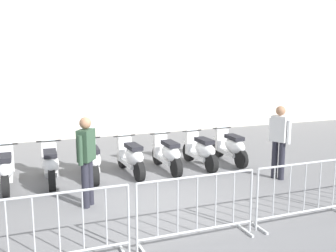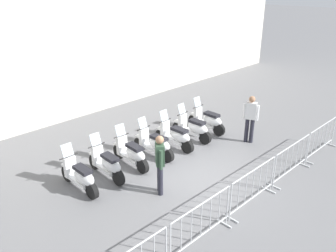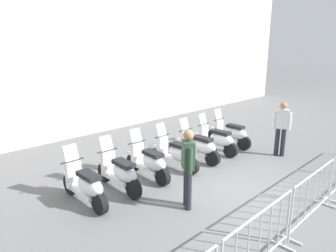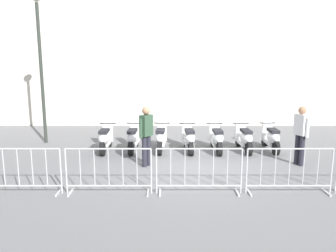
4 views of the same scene
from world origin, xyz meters
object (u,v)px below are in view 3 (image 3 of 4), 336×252
(motorcycle_2, at_px, (149,162))
(officer_mid_plaza, at_px, (188,165))
(barrier_segment_1, at_px, (259,244))
(officer_near_row_end, at_px, (282,126))
(motorcycle_4, at_px, (198,147))
(motorcycle_1, at_px, (120,173))
(barrier_segment_2, at_px, (313,197))
(motorcycle_6, at_px, (231,134))
(motorcycle_3, at_px, (176,154))
(motorcycle_0, at_px, (85,185))
(motorcycle_5, at_px, (216,140))

(motorcycle_2, relative_size, officer_mid_plaza, 0.99)
(barrier_segment_1, relative_size, officer_near_row_end, 1.12)
(motorcycle_2, xyz_separation_m, officer_near_row_end, (3.76, -2.25, 0.53))
(motorcycle_4, relative_size, barrier_segment_1, 0.89)
(motorcycle_1, xyz_separation_m, barrier_segment_2, (1.22, -4.01, 0.07))
(motorcycle_6, distance_m, officer_near_row_end, 1.73)
(motorcycle_6, bearing_deg, officer_near_row_end, -88.30)
(motorcycle_3, relative_size, motorcycle_6, 1.00)
(motorcycle_0, relative_size, officer_mid_plaza, 0.99)
(motorcycle_2, distance_m, motorcycle_6, 3.76)
(motorcycle_3, relative_size, motorcycle_5, 1.00)
(motorcycle_2, xyz_separation_m, barrier_segment_1, (-1.72, -3.52, 0.07))
(motorcycle_6, height_order, barrier_segment_1, motorcycle_6)
(motorcycle_6, xyz_separation_m, officer_mid_plaza, (-4.37, -1.00, 0.53))
(motorcycle_2, distance_m, motorcycle_3, 0.95)
(barrier_segment_1, distance_m, barrier_segment_2, 2.04)
(motorcycle_5, bearing_deg, motorcycle_2, 169.24)
(motorcycle_3, bearing_deg, barrier_segment_2, -99.82)
(motorcycle_6, relative_size, officer_mid_plaza, 0.99)
(motorcycle_1, relative_size, motorcycle_3, 0.99)
(barrier_segment_2, distance_m, officer_mid_plaza, 2.50)
(motorcycle_3, bearing_deg, motorcycle_1, 169.40)
(motorcycle_1, relative_size, officer_near_row_end, 0.99)
(barrier_segment_1, bearing_deg, officer_mid_plaza, 61.07)
(officer_near_row_end, bearing_deg, motorcycle_4, 135.92)
(motorcycle_0, height_order, motorcycle_3, same)
(officer_mid_plaza, bearing_deg, motorcycle_6, 12.84)
(motorcycle_3, relative_size, motorcycle_4, 1.00)
(motorcycle_1, distance_m, officer_near_row_end, 5.28)
(motorcycle_2, height_order, motorcycle_3, same)
(motorcycle_4, distance_m, motorcycle_6, 1.88)
(motorcycle_1, distance_m, motorcycle_5, 3.76)
(motorcycle_3, distance_m, barrier_segment_1, 4.24)
(officer_mid_plaza, bearing_deg, motorcycle_0, 122.76)
(officer_near_row_end, bearing_deg, motorcycle_5, 119.70)
(motorcycle_5, bearing_deg, barrier_segment_1, -146.33)
(motorcycle_3, distance_m, motorcycle_5, 1.87)
(motorcycle_5, bearing_deg, motorcycle_1, 169.83)
(motorcycle_1, distance_m, motorcycle_2, 0.94)
(motorcycle_6, relative_size, barrier_segment_2, 0.89)
(barrier_segment_1, relative_size, barrier_segment_2, 1.00)
(motorcycle_2, distance_m, barrier_segment_2, 3.88)
(motorcycle_3, bearing_deg, officer_near_row_end, -35.79)
(motorcycle_5, distance_m, motorcycle_6, 0.94)
(motorcycle_5, distance_m, barrier_segment_1, 5.40)
(motorcycle_4, bearing_deg, motorcycle_0, 169.93)
(motorcycle_4, height_order, motorcycle_6, same)
(motorcycle_2, xyz_separation_m, motorcycle_6, (3.71, -0.60, 0.00))
(motorcycle_0, distance_m, officer_near_row_end, 6.17)
(motorcycle_2, height_order, officer_mid_plaza, officer_mid_plaza)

